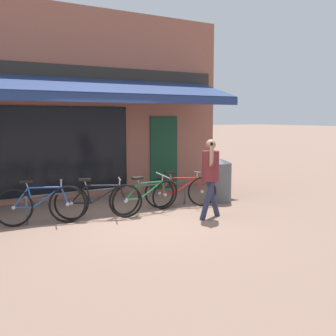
{
  "coord_description": "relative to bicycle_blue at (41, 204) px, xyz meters",
  "views": [
    {
      "loc": [
        -3.89,
        -7.38,
        2.09
      ],
      "look_at": [
        0.59,
        -0.15,
        1.05
      ],
      "focal_mm": 45.0,
      "sensor_mm": 36.0,
      "label": 1
    }
  ],
  "objects": [
    {
      "name": "ground_plane",
      "position": [
        1.77,
        -0.76,
        -0.39
      ],
      "size": [
        160.0,
        160.0,
        0.0
      ],
      "primitive_type": "plane",
      "color": "#846656"
    },
    {
      "name": "shop_front",
      "position": [
        1.47,
        3.73,
        2.04
      ],
      "size": [
        8.96,
        4.64,
        4.87
      ],
      "color": "#8E5647",
      "rests_on": "ground_plane"
    },
    {
      "name": "bike_rack_rail",
      "position": [
        1.59,
        0.08,
        0.09
      ],
      "size": [
        3.79,
        0.04,
        0.57
      ],
      "color": "#47494F",
      "rests_on": "ground_plane"
    },
    {
      "name": "bicycle_blue",
      "position": [
        0.0,
        0.0,
        0.0
      ],
      "size": [
        1.73,
        0.56,
        0.9
      ],
      "rotation": [
        -0.14,
        0.0,
        -0.24
      ],
      "color": "black",
      "rests_on": "ground_plane"
    },
    {
      "name": "bicycle_black",
      "position": [
        1.13,
        -0.19,
        -0.01
      ],
      "size": [
        1.71,
        0.73,
        0.84
      ],
      "rotation": [
        -0.04,
        0.0,
        -0.36
      ],
      "color": "black",
      "rests_on": "ground_plane"
    },
    {
      "name": "bicycle_green",
      "position": [
        2.23,
        -0.21,
        -0.02
      ],
      "size": [
        1.72,
        0.52,
        0.85
      ],
      "rotation": [
        0.15,
        0.0,
        0.09
      ],
      "color": "black",
      "rests_on": "ground_plane"
    },
    {
      "name": "bicycle_red",
      "position": [
        3.2,
        -0.1,
        -0.02
      ],
      "size": [
        1.63,
        0.7,
        0.84
      ],
      "rotation": [
        -0.08,
        0.0,
        -0.36
      ],
      "color": "black",
      "rests_on": "ground_plane"
    },
    {
      "name": "pedestrian_adult",
      "position": [
        3.12,
        -1.34,
        0.61
      ],
      "size": [
        0.61,
        0.52,
        1.65
      ],
      "rotation": [
        0.0,
        0.0,
        2.96
      ],
      "color": "#282D47",
      "rests_on": "ground_plane"
    },
    {
      "name": "litter_bin",
      "position": [
        4.36,
        -0.1,
        0.15
      ],
      "size": [
        0.57,
        0.57,
        1.07
      ],
      "color": "#515459",
      "rests_on": "ground_plane"
    }
  ]
}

